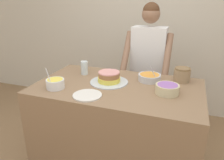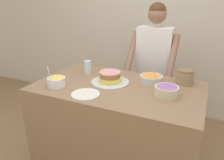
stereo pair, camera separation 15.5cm
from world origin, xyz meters
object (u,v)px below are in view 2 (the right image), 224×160
at_px(frosting_bowl_orange, 151,78).
at_px(frosting_bowl_purple, 167,91).
at_px(cake, 110,78).
at_px(frosting_bowl_yellow, 56,82).
at_px(drinking_glass, 88,67).
at_px(stoneware_jar, 185,77).
at_px(person_baker, 154,62).
at_px(ceramic_plate, 86,94).

xyz_separation_m(frosting_bowl_orange, frosting_bowl_purple, (0.19, -0.24, 0.01)).
bearing_deg(cake, frosting_bowl_yellow, -144.16).
height_order(frosting_bowl_orange, drinking_glass, frosting_bowl_orange).
height_order(cake, stoneware_jar, stoneware_jar).
bearing_deg(frosting_bowl_yellow, frosting_bowl_purple, 12.72).
distance_m(frosting_bowl_orange, drinking_glass, 0.65).
distance_m(cake, frosting_bowl_orange, 0.38).
height_order(person_baker, frosting_bowl_yellow, person_baker).
relative_size(frosting_bowl_yellow, stoneware_jar, 1.27).
xyz_separation_m(cake, frosting_bowl_yellow, (-0.38, -0.28, 0.00)).
bearing_deg(frosting_bowl_orange, ceramic_plate, -128.63).
relative_size(cake, frosting_bowl_orange, 1.66).
bearing_deg(cake, frosting_bowl_purple, -7.85).
xyz_separation_m(cake, stoneware_jar, (0.62, 0.25, 0.02)).
xyz_separation_m(cake, drinking_glass, (-0.31, 0.13, 0.02)).
distance_m(frosting_bowl_purple, stoneware_jar, 0.34).
relative_size(person_baker, frosting_bowl_orange, 7.86).
bearing_deg(drinking_glass, ceramic_plate, -61.45).
xyz_separation_m(frosting_bowl_orange, stoneware_jar, (0.28, 0.08, 0.03)).
height_order(ceramic_plate, stoneware_jar, stoneware_jar).
bearing_deg(stoneware_jar, cake, -157.68).
distance_m(frosting_bowl_orange, stoneware_jar, 0.29).
distance_m(person_baker, cake, 0.73).
bearing_deg(drinking_glass, cake, -22.76).
bearing_deg(drinking_glass, stoneware_jar, 7.58).
height_order(frosting_bowl_purple, drinking_glass, drinking_glass).
distance_m(cake, frosting_bowl_yellow, 0.47).
height_order(person_baker, frosting_bowl_orange, person_baker).
bearing_deg(stoneware_jar, person_baker, 131.96).
bearing_deg(drinking_glass, frosting_bowl_purple, -13.65).
relative_size(frosting_bowl_yellow, ceramic_plate, 0.82).
height_order(person_baker, ceramic_plate, person_baker).
distance_m(frosting_bowl_yellow, drinking_glass, 0.41).
relative_size(cake, drinking_glass, 2.56).
relative_size(frosting_bowl_purple, drinking_glass, 1.39).
xyz_separation_m(person_baker, drinking_glass, (-0.53, -0.56, 0.03)).
relative_size(drinking_glass, stoneware_jar, 0.91).
distance_m(frosting_bowl_purple, ceramic_plate, 0.64).
xyz_separation_m(frosting_bowl_orange, drinking_glass, (-0.65, -0.04, 0.03)).
bearing_deg(frosting_bowl_yellow, person_baker, 58.02).
bearing_deg(frosting_bowl_purple, frosting_bowl_yellow, -167.28).
height_order(person_baker, stoneware_jar, person_baker).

